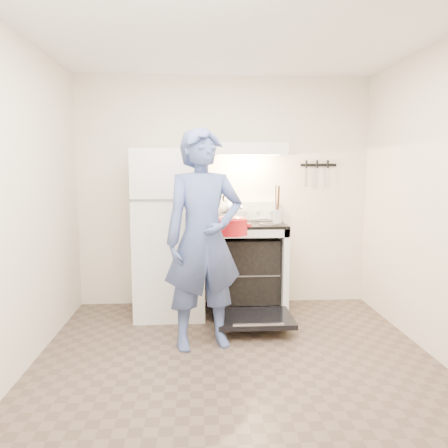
{
  "coord_description": "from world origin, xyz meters",
  "views": [
    {
      "loc": [
        -0.3,
        -3.02,
        1.52
      ],
      "look_at": [
        -0.05,
        1.0,
        1.0
      ],
      "focal_mm": 35.0,
      "sensor_mm": 36.0,
      "label": 1
    }
  ],
  "objects": [
    {
      "name": "backsplash",
      "position": [
        0.23,
        1.76,
        1.05
      ],
      "size": [
        0.76,
        0.07,
        0.2
      ],
      "primitive_type": "cube",
      "color": "white",
      "rests_on": "cooktop"
    },
    {
      "name": "range_hood",
      "position": [
        0.23,
        1.55,
        1.71
      ],
      "size": [
        0.76,
        0.5,
        0.12
      ],
      "primitive_type": "cube",
      "color": "white",
      "rests_on": "back_wall"
    },
    {
      "name": "dutch_oven",
      "position": [
        0.01,
        0.88,
        0.98
      ],
      "size": [
        0.36,
        0.29,
        0.24
      ],
      "primitive_type": null,
      "color": "red",
      "rests_on": "person"
    },
    {
      "name": "tea_kettle",
      "position": [
        0.04,
        1.6,
        1.1
      ],
      "size": [
        0.25,
        0.21,
        0.31
      ],
      "primitive_type": null,
      "color": "silver",
      "rests_on": "cooktop"
    },
    {
      "name": "utensil_jar",
      "position": [
        0.49,
        1.22,
        1.05
      ],
      "size": [
        0.09,
        0.09,
        0.13
      ],
      "primitive_type": "cylinder",
      "rotation": [
        0.0,
        0.0,
        0.01
      ],
      "color": "silver",
      "rests_on": "cooktop"
    },
    {
      "name": "oven_door",
      "position": [
        0.23,
        0.88,
        0.12
      ],
      "size": [
        0.7,
        0.54,
        0.04
      ],
      "primitive_type": "cube",
      "color": "black",
      "rests_on": "floor"
    },
    {
      "name": "refrigerator",
      "position": [
        -0.58,
        1.45,
        0.85
      ],
      "size": [
        0.7,
        0.7,
        1.7
      ],
      "primitive_type": "cube",
      "color": "white",
      "rests_on": "floor"
    },
    {
      "name": "person",
      "position": [
        -0.25,
        0.58,
        0.92
      ],
      "size": [
        0.76,
        0.6,
        1.85
      ],
      "primitive_type": "imported",
      "rotation": [
        0.0,
        0.0,
        0.26
      ],
      "color": "navy",
      "rests_on": "floor"
    },
    {
      "name": "oven_rack",
      "position": [
        0.23,
        1.48,
        0.44
      ],
      "size": [
        0.6,
        0.52,
        0.01
      ],
      "primitive_type": "cube",
      "color": "slate",
      "rests_on": "stove_body"
    },
    {
      "name": "stove_body",
      "position": [
        0.23,
        1.48,
        0.46
      ],
      "size": [
        0.76,
        0.65,
        0.92
      ],
      "primitive_type": "cube",
      "color": "white",
      "rests_on": "floor"
    },
    {
      "name": "back_wall",
      "position": [
        0.0,
        1.8,
        1.25
      ],
      "size": [
        3.2,
        0.02,
        2.5
      ],
      "primitive_type": "cube",
      "color": "beige",
      "rests_on": "ground"
    },
    {
      "name": "floor",
      "position": [
        0.0,
        0.0,
        0.0
      ],
      "size": [
        3.6,
        3.6,
        0.0
      ],
      "primitive_type": "plane",
      "color": "brown",
      "rests_on": "ground"
    },
    {
      "name": "pizza_stone",
      "position": [
        0.31,
        1.39,
        0.45
      ],
      "size": [
        0.31,
        0.31,
        0.02
      ],
      "primitive_type": "cylinder",
      "color": "#8D6F51",
      "rests_on": "oven_rack"
    },
    {
      "name": "cooktop",
      "position": [
        0.23,
        1.48,
        0.94
      ],
      "size": [
        0.76,
        0.65,
        0.03
      ],
      "primitive_type": "cube",
      "color": "black",
      "rests_on": "stove_body"
    },
    {
      "name": "knife_strip",
      "position": [
        1.05,
        1.79,
        1.55
      ],
      "size": [
        0.4,
        0.02,
        0.03
      ],
      "primitive_type": "cube",
      "color": "black",
      "rests_on": "back_wall"
    }
  ]
}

